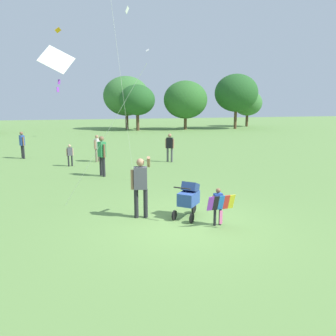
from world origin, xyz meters
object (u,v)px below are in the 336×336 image
at_px(person_red_shirt, 102,153).
at_px(person_sitting_far, 70,153).
at_px(person_back_turned, 22,143).
at_px(stroller, 189,196).
at_px(person_kid_running, 97,146).
at_px(child_with_butterfly_kite, 219,204).
at_px(kite_adult_black, 58,64).
at_px(person_adult_flyer, 141,182).
at_px(person_couple_left, 170,145).

relative_size(person_red_shirt, person_sitting_far, 1.58).
bearing_deg(person_back_turned, person_red_shirt, -56.62).
relative_size(person_sitting_far, person_back_turned, 0.72).
distance_m(stroller, person_kid_running, 10.18).
height_order(child_with_butterfly_kite, person_red_shirt, person_red_shirt).
bearing_deg(person_red_shirt, stroller, -73.31).
bearing_deg(child_with_butterfly_kite, person_sitting_far, 110.82).
bearing_deg(person_back_turned, kite_adult_black, -76.07).
distance_m(child_with_butterfly_kite, person_kid_running, 11.11).
height_order(child_with_butterfly_kite, person_adult_flyer, person_adult_flyer).
bearing_deg(person_kid_running, person_back_turned, 150.79).
bearing_deg(person_kid_running, kite_adult_black, -101.03).
xyz_separation_m(child_with_butterfly_kite, person_adult_flyer, (-1.82, 1.20, 0.41)).
bearing_deg(kite_adult_black, person_back_turned, 103.93).
xyz_separation_m(person_kid_running, person_back_turned, (-4.09, 2.29, 0.05)).
distance_m(kite_adult_black, person_couple_left, 9.29).
relative_size(person_sitting_far, person_couple_left, 0.72).
bearing_deg(kite_adult_black, person_red_shirt, 70.26).
bearing_deg(kite_adult_black, person_couple_left, 51.82).
bearing_deg(person_kid_running, person_sitting_far, -145.59).
distance_m(stroller, person_back_turned, 13.64).
bearing_deg(person_adult_flyer, kite_adult_black, 139.89).
distance_m(child_with_butterfly_kite, person_couple_left, 9.83).
height_order(child_with_butterfly_kite, person_sitting_far, person_sitting_far).
relative_size(kite_adult_black, person_red_shirt, 2.76).
distance_m(person_red_shirt, person_couple_left, 4.69).
distance_m(person_adult_flyer, person_sitting_far, 8.90).
relative_size(stroller, person_red_shirt, 0.58).
height_order(person_red_shirt, person_back_turned, person_red_shirt).
relative_size(person_red_shirt, person_kid_running, 1.20).
xyz_separation_m(person_adult_flyer, stroller, (1.30, -0.35, -0.41)).
relative_size(person_kid_running, person_back_turned, 0.94).
height_order(person_couple_left, person_kid_running, person_couple_left).
height_order(stroller, person_back_turned, person_back_turned).
bearing_deg(person_back_turned, person_sitting_far, -51.07).
relative_size(stroller, person_back_turned, 0.66).
height_order(person_adult_flyer, person_couple_left, person_adult_flyer).
bearing_deg(kite_adult_black, stroller, -31.70).
xyz_separation_m(person_red_shirt, person_sitting_far, (-1.38, 2.83, -0.38)).
bearing_deg(stroller, person_red_shirt, 106.69).
xyz_separation_m(kite_adult_black, person_couple_left, (5.34, 6.80, -3.39)).
height_order(person_adult_flyer, person_kid_running, person_adult_flyer).
xyz_separation_m(person_adult_flyer, kite_adult_black, (-2.04, 1.72, 3.29)).
relative_size(person_adult_flyer, person_back_turned, 1.13).
xyz_separation_m(kite_adult_black, person_back_turned, (-2.54, 10.24, -3.38)).
distance_m(kite_adult_black, person_kid_running, 8.80).
distance_m(person_sitting_far, person_couple_left, 5.25).
distance_m(child_with_butterfly_kite, person_back_turned, 14.63).
relative_size(stroller, person_sitting_far, 0.92).
bearing_deg(person_kid_running, child_with_butterfly_kite, -77.99).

